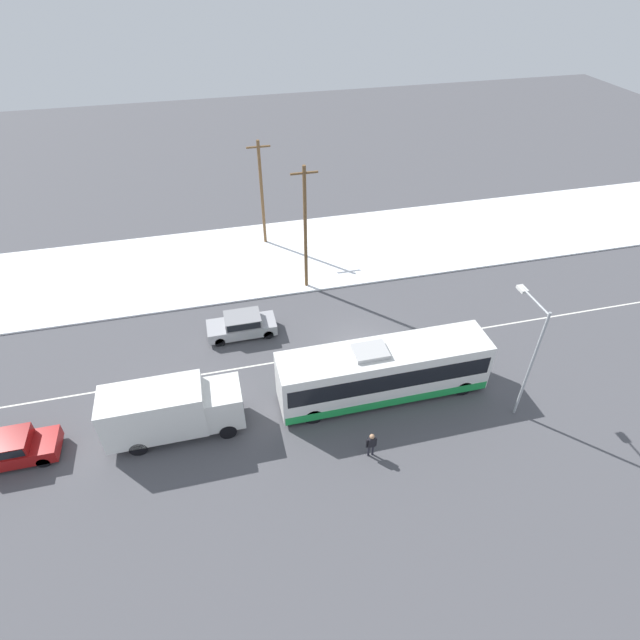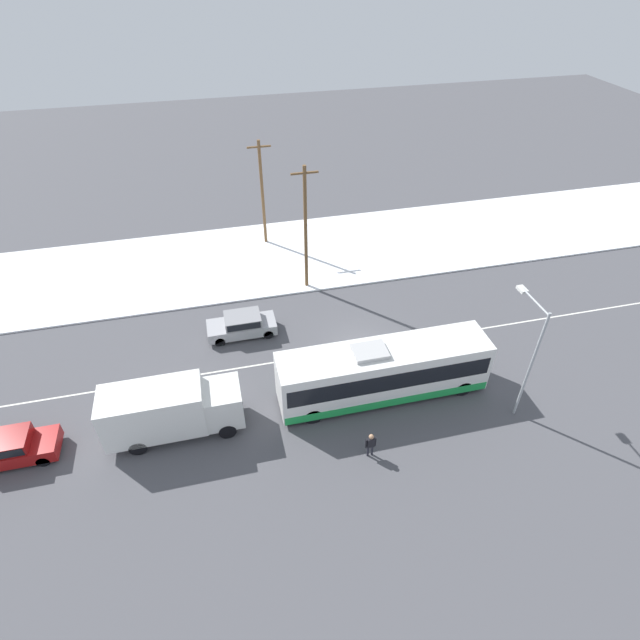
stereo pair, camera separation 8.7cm
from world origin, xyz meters
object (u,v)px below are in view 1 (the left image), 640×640
at_px(pedestrian_at_stop, 371,443).
at_px(utility_pole_roadside, 305,228).
at_px(city_bus, 383,371).
at_px(sedan_car, 242,324).
at_px(utility_pole_snowlot, 262,193).
at_px(streetlamp, 530,346).
at_px(parked_car_near_truck, 9,448).
at_px(box_truck, 170,410).

relative_size(pedestrian_at_stop, utility_pole_roadside, 0.17).
relative_size(city_bus, sedan_car, 2.66).
height_order(city_bus, utility_pole_snowlot, utility_pole_snowlot).
bearing_deg(city_bus, streetlamp, -21.17).
relative_size(sedan_car, parked_car_near_truck, 1.00).
bearing_deg(city_bus, sedan_car, 134.84).
xyz_separation_m(box_truck, sedan_car, (4.39, 7.11, -0.89)).
relative_size(box_truck, pedestrian_at_stop, 4.39).
relative_size(sedan_car, utility_pole_snowlot, 0.51).
bearing_deg(box_truck, parked_car_near_truck, 179.01).
relative_size(parked_car_near_truck, utility_pole_snowlot, 0.51).
relative_size(sedan_car, streetlamp, 0.63).
bearing_deg(utility_pole_roadside, sedan_car, -140.01).
xyz_separation_m(box_truck, utility_pole_roadside, (9.58, 11.46, 3.07)).
distance_m(sedan_car, streetlamp, 17.07).
xyz_separation_m(parked_car_near_truck, utility_pole_roadside, (17.43, 11.33, 3.93)).
bearing_deg(utility_pole_roadside, streetlamp, -58.86).
distance_m(parked_car_near_truck, utility_pole_roadside, 21.16).
height_order(parked_car_near_truck, streetlamp, streetlamp).
height_order(parked_car_near_truck, pedestrian_at_stop, pedestrian_at_stop).
distance_m(parked_car_near_truck, pedestrian_at_stop, 17.80).
bearing_deg(utility_pole_snowlot, box_truck, -112.37).
distance_m(pedestrian_at_stop, streetlamp, 9.30).
distance_m(box_truck, streetlamp, 18.40).
distance_m(utility_pole_roadside, utility_pole_snowlot, 7.34).
distance_m(streetlamp, utility_pole_roadside, 16.33).
bearing_deg(sedan_car, streetlamp, 144.77).
relative_size(box_truck, sedan_car, 1.58).
bearing_deg(streetlamp, sedan_car, 144.77).
relative_size(streetlamp, utility_pole_snowlot, 0.81).
xyz_separation_m(sedan_car, streetlamp, (13.63, -9.62, 3.61)).
height_order(sedan_car, utility_pole_roadside, utility_pole_roadside).
height_order(box_truck, pedestrian_at_stop, box_truck).
relative_size(city_bus, utility_pole_roadside, 1.27).
distance_m(box_truck, parked_car_near_truck, 7.91).
xyz_separation_m(pedestrian_at_stop, utility_pole_roadside, (0.08, 15.30, 3.80)).
relative_size(pedestrian_at_stop, streetlamp, 0.23).
bearing_deg(utility_pole_snowlot, utility_pole_roadside, -74.57).
bearing_deg(sedan_car, pedestrian_at_stop, 114.98).
xyz_separation_m(sedan_car, pedestrian_at_stop, (5.10, -10.95, 0.15)).
xyz_separation_m(utility_pole_roadside, utility_pole_snowlot, (-1.95, 7.07, -0.31)).
distance_m(city_bus, utility_pole_roadside, 11.96).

